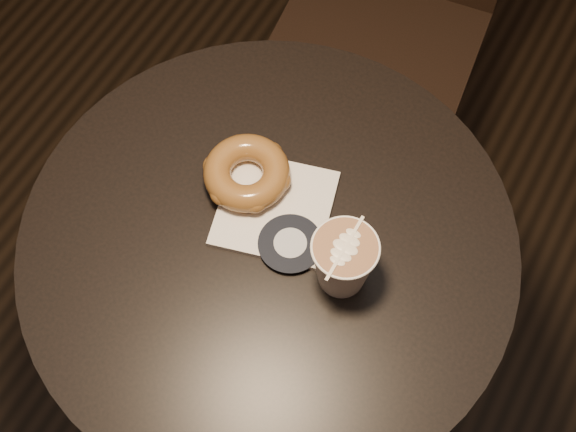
{
  "coord_description": "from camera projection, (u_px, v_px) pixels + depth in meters",
  "views": [
    {
      "loc": [
        0.26,
        -0.4,
        1.76
      ],
      "look_at": [
        0.01,
        0.03,
        0.79
      ],
      "focal_mm": 50.0,
      "sensor_mm": 36.0,
      "label": 1
    }
  ],
  "objects": [
    {
      "name": "pastry_bag",
      "position": [
        275.0,
        208.0,
        1.13
      ],
      "size": [
        0.19,
        0.19,
        0.01
      ],
      "primitive_type": "cube",
      "rotation": [
        0.0,
        0.0,
        0.27
      ],
      "color": "white",
      "rests_on": "cafe_table"
    },
    {
      "name": "cafe_table",
      "position": [
        271.0,
        292.0,
        1.29
      ],
      "size": [
        0.7,
        0.7,
        0.75
      ],
      "color": "black",
      "rests_on": "ground"
    },
    {
      "name": "doughnut",
      "position": [
        247.0,
        173.0,
        1.13
      ],
      "size": [
        0.12,
        0.12,
        0.04
      ],
      "primitive_type": "torus",
      "color": "brown",
      "rests_on": "pastry_bag"
    },
    {
      "name": "latte_cup",
      "position": [
        343.0,
        263.0,
        1.04
      ],
      "size": [
        0.09,
        0.09,
        0.1
      ],
      "primitive_type": null,
      "color": "white",
      "rests_on": "cafe_table"
    }
  ]
}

